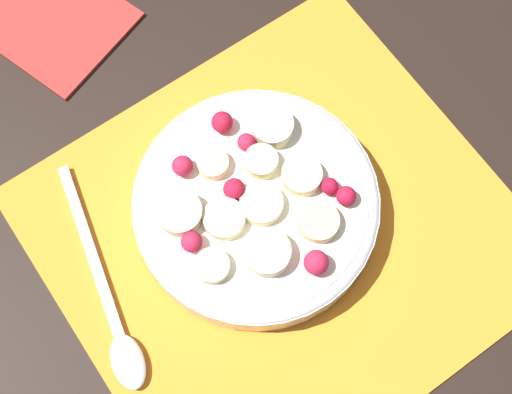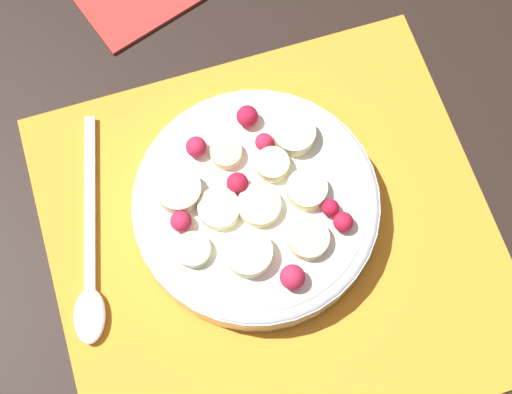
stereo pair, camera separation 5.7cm
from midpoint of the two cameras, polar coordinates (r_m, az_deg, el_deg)
ground_plane at (r=0.60m, az=-0.69°, el=-3.37°), size 3.00×3.00×0.00m
placemat at (r=0.60m, az=-0.69°, el=-3.30°), size 0.37×0.35×0.01m
fruit_bowl at (r=0.58m, az=-2.77°, el=-1.01°), size 0.20×0.20×0.05m
spoon at (r=0.60m, az=-14.04°, el=-9.81°), size 0.06×0.20×0.01m
napkin at (r=0.72m, az=-18.39°, el=13.23°), size 0.15×0.17×0.01m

